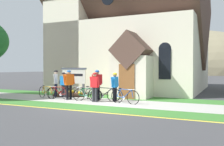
# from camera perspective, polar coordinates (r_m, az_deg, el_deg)

# --- Properties ---
(ground) EXTENTS (140.00, 140.00, 0.00)m
(ground) POSITION_cam_1_polar(r_m,az_deg,el_deg) (15.83, 4.07, -5.60)
(ground) COLOR #3D3D3F
(sidewalk_slab) EXTENTS (32.00, 2.65, 0.01)m
(sidewalk_slab) POSITION_cam_1_polar(r_m,az_deg,el_deg) (14.81, -6.62, -6.07)
(sidewalk_slab) COLOR #A8A59E
(sidewalk_slab) RESTS_ON ground
(grass_verge) EXTENTS (32.00, 1.55, 0.01)m
(grass_verge) POSITION_cam_1_polar(r_m,az_deg,el_deg) (13.08, -11.50, -7.07)
(grass_verge) COLOR #38722D
(grass_verge) RESTS_ON ground
(church_lawn) EXTENTS (24.00, 2.03, 0.01)m
(church_lawn) POSITION_cam_1_polar(r_m,az_deg,el_deg) (16.83, -2.42, -5.18)
(church_lawn) COLOR #38722D
(church_lawn) RESTS_ON ground
(curb_paint_stripe) EXTENTS (28.00, 0.16, 0.01)m
(curb_paint_stripe) POSITION_cam_1_polar(r_m,az_deg,el_deg) (12.36, -14.08, -7.58)
(curb_paint_stripe) COLOR yellow
(curb_paint_stripe) RESTS_ON ground
(church_building) EXTENTS (11.78, 12.62, 13.35)m
(church_building) POSITION_cam_1_polar(r_m,az_deg,el_deg) (22.58, 3.87, 9.59)
(church_building) COLOR beige
(church_building) RESTS_ON ground
(church_sign) EXTENTS (2.00, 0.15, 1.87)m
(church_sign) POSITION_cam_1_polar(r_m,az_deg,el_deg) (17.72, -8.53, -0.84)
(church_sign) COLOR #474C56
(church_sign) RESTS_ON ground
(flower_bed) EXTENTS (2.41, 2.41, 0.34)m
(flower_bed) POSITION_cam_1_polar(r_m,az_deg,el_deg) (17.48, -9.16, -4.72)
(flower_bed) COLOR #382319
(flower_bed) RESTS_ON ground
(bicycle_black) EXTENTS (1.71, 0.36, 0.83)m
(bicycle_black) POSITION_cam_1_polar(r_m,az_deg,el_deg) (13.39, 2.86, -5.22)
(bicycle_black) COLOR black
(bicycle_black) RESTS_ON ground
(bicycle_green) EXTENTS (1.75, 0.60, 0.85)m
(bicycle_green) POSITION_cam_1_polar(r_m,az_deg,el_deg) (14.21, -1.80, -4.82)
(bicycle_green) COLOR black
(bicycle_green) RESTS_ON ground
(bicycle_yellow) EXTENTS (1.68, 0.64, 0.79)m
(bicycle_yellow) POSITION_cam_1_polar(r_m,az_deg,el_deg) (16.19, -14.42, -4.18)
(bicycle_yellow) COLOR black
(bicycle_yellow) RESTS_ON ground
(bicycle_red) EXTENTS (1.73, 0.11, 0.80)m
(bicycle_red) POSITION_cam_1_polar(r_m,az_deg,el_deg) (15.40, -6.47, -4.44)
(bicycle_red) COLOR black
(bicycle_red) RESTS_ON ground
(bicycle_white) EXTENTS (1.71, 0.36, 0.77)m
(bicycle_white) POSITION_cam_1_polar(r_m,az_deg,el_deg) (14.47, -5.51, -4.82)
(bicycle_white) COLOR black
(bicycle_white) RESTS_ON ground
(bicycle_blue) EXTENTS (1.71, 0.22, 0.80)m
(bicycle_blue) POSITION_cam_1_polar(r_m,az_deg,el_deg) (15.52, -11.67, -4.40)
(bicycle_blue) COLOR black
(bicycle_blue) RESTS_ON ground
(cyclist_in_green_jersey) EXTENTS (0.40, 0.77, 1.71)m
(cyclist_in_green_jersey) POSITION_cam_1_polar(r_m,az_deg,el_deg) (16.82, -12.39, -1.79)
(cyclist_in_green_jersey) COLOR #191E38
(cyclist_in_green_jersey) RESTS_ON ground
(cyclist_in_orange_jersey) EXTENTS (0.62, 0.27, 1.58)m
(cyclist_in_orange_jersey) POSITION_cam_1_polar(r_m,az_deg,el_deg) (16.28, -10.72, -2.21)
(cyclist_in_orange_jersey) COLOR #2D2D33
(cyclist_in_orange_jersey) RESTS_ON ground
(cyclist_in_yellow_jersey) EXTENTS (0.40, 0.61, 1.74)m
(cyclist_in_yellow_jersey) POSITION_cam_1_polar(r_m,az_deg,el_deg) (14.83, -3.33, -2.08)
(cyclist_in_yellow_jersey) COLOR black
(cyclist_in_yellow_jersey) RESTS_ON ground
(cyclist_in_blue_jersey) EXTENTS (0.26, 0.72, 1.60)m
(cyclist_in_blue_jersey) POSITION_cam_1_polar(r_m,az_deg,el_deg) (14.18, 0.65, -2.66)
(cyclist_in_blue_jersey) COLOR black
(cyclist_in_blue_jersey) RESTS_ON ground
(cyclist_in_red_jersey) EXTENTS (0.42, 0.67, 1.73)m
(cyclist_in_red_jersey) POSITION_cam_1_polar(r_m,az_deg,el_deg) (15.14, -9.57, -2.05)
(cyclist_in_red_jersey) COLOR black
(cyclist_in_red_jersey) RESTS_ON ground
(cyclist_in_white_jersey) EXTENTS (0.63, 0.32, 1.61)m
(cyclist_in_white_jersey) POSITION_cam_1_polar(r_m,az_deg,el_deg) (13.98, -3.89, -2.66)
(cyclist_in_white_jersey) COLOR #2D2D33
(cyclist_in_white_jersey) RESTS_ON ground
(distant_hill) EXTENTS (75.44, 54.28, 27.92)m
(distant_hill) POSITION_cam_1_polar(r_m,az_deg,el_deg) (86.78, 11.46, 0.03)
(distant_hill) COLOR #847A5B
(distant_hill) RESTS_ON ground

